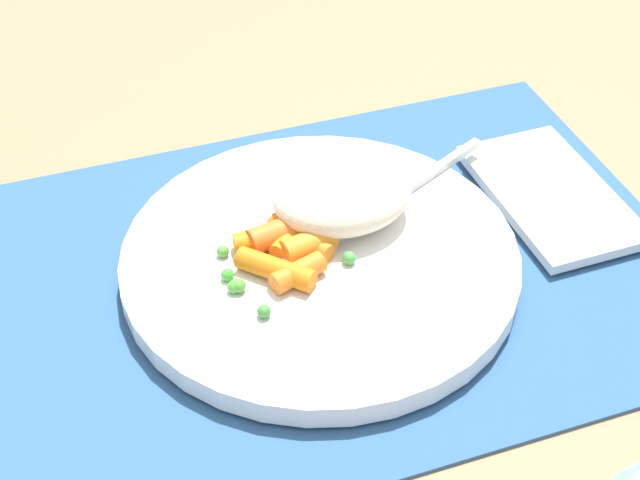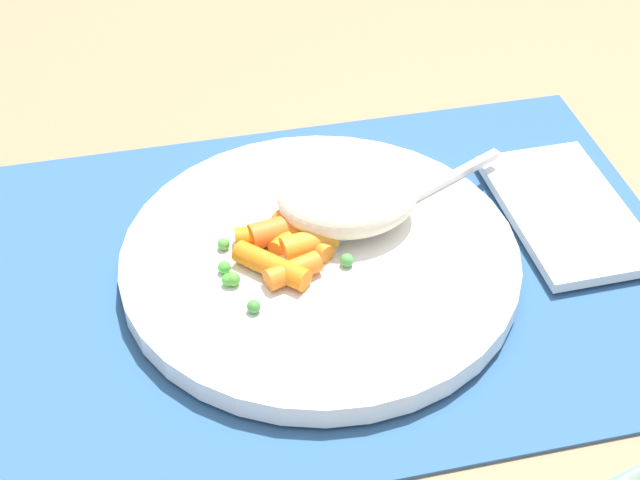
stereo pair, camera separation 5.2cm
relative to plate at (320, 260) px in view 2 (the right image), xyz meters
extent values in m
plane|color=#997551|center=(0.00, 0.00, -0.01)|extent=(2.40, 2.40, 0.00)
cube|color=#2D5684|center=(0.00, 0.00, -0.01)|extent=(0.49, 0.34, 0.01)
cylinder|color=white|center=(0.00, 0.00, 0.00)|extent=(0.26, 0.26, 0.02)
ellipsoid|color=beige|center=(-0.03, -0.03, 0.03)|extent=(0.10, 0.08, 0.04)
cylinder|color=orange|center=(0.03, -0.01, 0.02)|extent=(0.05, 0.02, 0.01)
cylinder|color=orange|center=(0.01, -0.01, 0.01)|extent=(0.04, 0.05, 0.01)
cylinder|color=orange|center=(0.01, 0.00, 0.02)|extent=(0.04, 0.02, 0.02)
cylinder|color=orange|center=(0.02, 0.02, 0.02)|extent=(0.04, 0.02, 0.01)
cylinder|color=orange|center=(0.02, -0.02, 0.02)|extent=(0.05, 0.03, 0.02)
cylinder|color=orange|center=(0.03, 0.01, 0.02)|extent=(0.05, 0.05, 0.01)
cylinder|color=orange|center=(0.02, -0.01, 0.01)|extent=(0.04, 0.04, 0.01)
sphere|color=green|center=(-0.01, 0.02, 0.01)|extent=(0.01, 0.01, 0.01)
sphere|color=green|center=(0.04, 0.01, 0.01)|extent=(0.01, 0.01, 0.01)
sphere|color=#468E36|center=(0.00, -0.03, 0.01)|extent=(0.01, 0.01, 0.01)
sphere|color=#50A437|center=(0.06, 0.02, 0.01)|extent=(0.01, 0.01, 0.01)
sphere|color=#52A23F|center=(0.06, -0.02, 0.01)|extent=(0.01, 0.01, 0.01)
sphere|color=green|center=(0.06, 0.01, 0.01)|extent=(0.01, 0.01, 0.01)
sphere|color=#438E3A|center=(0.05, 0.04, 0.01)|extent=(0.01, 0.01, 0.01)
sphere|color=green|center=(0.06, 0.02, 0.01)|extent=(0.01, 0.01, 0.01)
cube|color=silver|center=(0.01, 0.01, 0.01)|extent=(0.05, 0.03, 0.01)
cube|color=silver|center=(-0.08, -0.04, 0.01)|extent=(0.15, 0.08, 0.01)
cube|color=white|center=(-0.18, -0.02, 0.00)|extent=(0.09, 0.15, 0.01)
camera|label=1|loc=(0.15, 0.44, 0.43)|focal=53.21mm
camera|label=2|loc=(0.10, 0.45, 0.43)|focal=53.21mm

